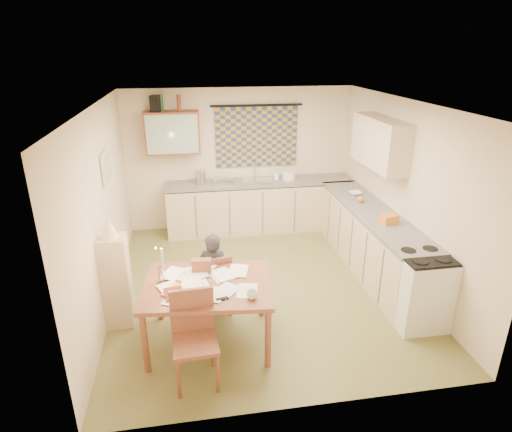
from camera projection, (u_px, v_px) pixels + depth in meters
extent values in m
cube|color=olive|center=(261.00, 285.00, 6.07)|extent=(4.00, 4.50, 0.02)
cube|color=white|center=(262.00, 103.00, 5.14)|extent=(4.00, 4.50, 0.02)
cube|color=beige|center=(240.00, 159.00, 7.68)|extent=(4.00, 0.02, 2.50)
cube|color=beige|center=(309.00, 292.00, 3.54)|extent=(4.00, 0.02, 2.50)
cube|color=beige|center=(102.00, 210.00, 5.30)|extent=(0.02, 4.50, 2.50)
cube|color=beige|center=(405.00, 193.00, 5.91)|extent=(0.02, 4.50, 2.50)
cube|color=navy|center=(257.00, 137.00, 7.54)|extent=(1.45, 0.03, 1.05)
cylinder|color=black|center=(257.00, 105.00, 7.32)|extent=(1.60, 0.04, 0.04)
cube|color=brown|center=(172.00, 133.00, 7.14)|extent=(0.90, 0.34, 0.70)
cube|color=#99B2A5|center=(172.00, 134.00, 6.98)|extent=(0.84, 0.02, 0.64)
cube|color=#CBAE8E|center=(380.00, 142.00, 6.16)|extent=(0.34, 1.30, 0.70)
cube|color=beige|center=(106.00, 167.00, 5.51)|extent=(0.04, 0.50, 0.40)
cube|color=beige|center=(108.00, 166.00, 5.51)|extent=(0.01, 0.42, 0.32)
cube|color=#CBAE8E|center=(260.00, 207.00, 7.75)|extent=(3.30, 0.60, 0.86)
cube|color=#5F5E5A|center=(260.00, 182.00, 7.57)|extent=(3.30, 0.62, 0.04)
cube|color=#CBAE8E|center=(370.00, 241.00, 6.39)|extent=(0.60, 2.95, 0.86)
cube|color=#5F5E5A|center=(373.00, 212.00, 6.22)|extent=(0.62, 2.95, 0.04)
cube|color=white|center=(420.00, 291.00, 5.07)|extent=(0.59, 0.59, 0.89)
cube|color=black|center=(425.00, 256.00, 4.90)|extent=(0.56, 0.56, 0.03)
cube|color=silver|center=(258.00, 183.00, 7.57)|extent=(0.59, 0.50, 0.10)
cylinder|color=silver|center=(255.00, 171.00, 7.67)|extent=(0.04, 0.04, 0.28)
cube|color=silver|center=(224.00, 181.00, 7.46)|extent=(0.40, 0.36, 0.06)
cylinder|color=silver|center=(200.00, 177.00, 7.36)|extent=(0.22, 0.22, 0.24)
cylinder|color=white|center=(289.00, 175.00, 7.61)|extent=(0.32, 0.32, 0.16)
imported|color=white|center=(277.00, 175.00, 7.62)|extent=(0.13, 0.13, 0.17)
imported|color=white|center=(355.00, 193.00, 6.86)|extent=(0.26, 0.26, 0.05)
cube|color=orange|center=(389.00, 219.00, 5.75)|extent=(0.25, 0.21, 0.12)
sphere|color=orange|center=(361.00, 199.00, 6.52)|extent=(0.10, 0.10, 0.10)
cube|color=black|center=(156.00, 103.00, 6.92)|extent=(0.21, 0.24, 0.26)
cylinder|color=#195926|center=(161.00, 103.00, 6.93)|extent=(0.07, 0.07, 0.26)
cylinder|color=brown|center=(179.00, 103.00, 6.98)|extent=(0.08, 0.08, 0.26)
cube|color=brown|center=(208.00, 286.00, 4.64)|extent=(1.47, 1.18, 0.05)
cube|color=brown|center=(214.00, 283.00, 5.30)|extent=(0.45, 0.45, 0.04)
cube|color=brown|center=(217.00, 274.00, 5.07)|extent=(0.38, 0.12, 0.41)
cube|color=brown|center=(195.00, 343.00, 4.14)|extent=(0.46, 0.46, 0.04)
cube|color=brown|center=(192.00, 310.00, 4.23)|extent=(0.43, 0.07, 0.47)
imported|color=black|center=(214.00, 275.00, 5.23)|extent=(0.55, 0.49, 1.09)
cube|color=#CBAE8E|center=(117.00, 281.00, 5.02)|extent=(0.32, 0.30, 1.14)
cone|color=beige|center=(109.00, 228.00, 4.77)|extent=(0.20, 0.20, 0.22)
cube|color=brown|center=(202.00, 266.00, 4.84)|extent=(0.23, 0.12, 0.16)
imported|color=white|center=(252.00, 295.00, 4.34)|extent=(0.16, 0.16, 0.09)
imported|color=maroon|center=(165.00, 296.00, 4.38)|extent=(0.28, 0.33, 0.02)
imported|color=orange|center=(168.00, 289.00, 4.51)|extent=(0.44, 0.45, 0.02)
cube|color=orange|center=(176.00, 297.00, 4.35)|extent=(0.12, 0.09, 0.04)
cube|color=black|center=(222.00, 299.00, 4.34)|extent=(0.14, 0.07, 0.02)
cylinder|color=silver|center=(161.00, 275.00, 4.63)|extent=(0.06, 0.06, 0.18)
cylinder|color=white|center=(162.00, 258.00, 4.57)|extent=(0.03, 0.03, 0.22)
sphere|color=#FFCC66|center=(156.00, 248.00, 4.51)|extent=(0.02, 0.02, 0.02)
cube|color=white|center=(247.00, 291.00, 4.50)|extent=(0.27, 0.34, 0.00)
cube|color=white|center=(221.00, 276.00, 4.79)|extent=(0.30, 0.35, 0.00)
cube|color=white|center=(190.00, 275.00, 4.81)|extent=(0.30, 0.35, 0.00)
cube|color=white|center=(198.00, 284.00, 4.61)|extent=(0.26, 0.33, 0.00)
cube|color=white|center=(226.00, 290.00, 4.49)|extent=(0.35, 0.36, 0.00)
cube|color=white|center=(177.00, 298.00, 4.35)|extent=(0.32, 0.36, 0.00)
cube|color=white|center=(214.00, 294.00, 4.42)|extent=(0.30, 0.35, 0.00)
cube|color=white|center=(238.00, 271.00, 4.88)|extent=(0.28, 0.34, 0.00)
cube|color=white|center=(223.00, 274.00, 4.80)|extent=(0.31, 0.35, 0.00)
cube|color=white|center=(173.00, 273.00, 4.81)|extent=(0.32, 0.36, 0.00)
cube|color=white|center=(203.00, 269.00, 4.90)|extent=(0.34, 0.36, 0.00)
cube|color=white|center=(170.00, 289.00, 4.50)|extent=(0.31, 0.36, 0.00)
cube|color=white|center=(196.00, 273.00, 4.82)|extent=(0.29, 0.35, 0.00)
cube|color=white|center=(189.00, 286.00, 4.54)|extent=(0.30, 0.35, 0.00)
cube|color=white|center=(192.00, 283.00, 4.60)|extent=(0.23, 0.31, 0.00)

